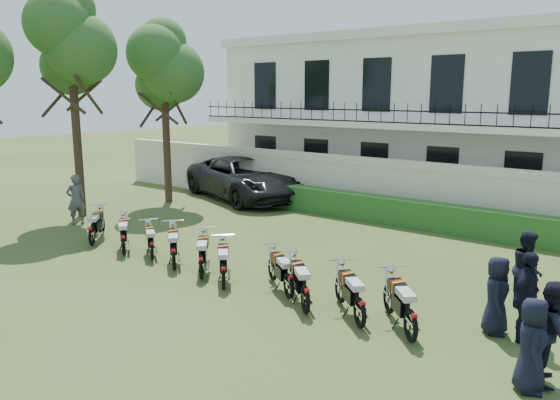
{
  "coord_description": "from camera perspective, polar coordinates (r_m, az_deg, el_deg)",
  "views": [
    {
      "loc": [
        9.5,
        -10.84,
        4.78
      ],
      "look_at": [
        -0.89,
        2.61,
        1.43
      ],
      "focal_mm": 35.0,
      "sensor_mm": 36.0,
      "label": 1
    }
  ],
  "objects": [
    {
      "name": "motorcycle_5",
      "position": [
        13.53,
        -5.94,
        -7.37
      ],
      "size": [
        1.43,
        1.49,
        1.08
      ],
      "rotation": [
        0.0,
        0.0,
        0.76
      ],
      "color": "black",
      "rests_on": "ground"
    },
    {
      "name": "motorcycle_3",
      "position": [
        15.13,
        -11.05,
        -5.44
      ],
      "size": [
        1.6,
        1.42,
        1.11
      ],
      "rotation": [
        0.0,
        0.0,
        0.85
      ],
      "color": "black",
      "rests_on": "ground"
    },
    {
      "name": "motorcycle_1",
      "position": [
        16.85,
        -16.06,
        -3.98
      ],
      "size": [
        1.65,
        1.31,
        1.1
      ],
      "rotation": [
        0.0,
        0.0,
        0.91
      ],
      "color": "black",
      "rests_on": "ground"
    },
    {
      "name": "motorcycle_4",
      "position": [
        14.31,
        -8.22,
        -6.35
      ],
      "size": [
        1.41,
        1.56,
        1.09
      ],
      "rotation": [
        0.0,
        0.0,
        0.73
      ],
      "color": "black",
      "rests_on": "ground"
    },
    {
      "name": "inspector",
      "position": [
        21.33,
        -20.56,
        0.03
      ],
      "size": [
        0.57,
        0.75,
        1.86
      ],
      "primitive_type": "imported",
      "rotation": [
        0.0,
        0.0,
        -1.77
      ],
      "color": "#58575C",
      "rests_on": "ground"
    },
    {
      "name": "motorcycle_7",
      "position": [
        12.05,
        2.67,
        -9.65
      ],
      "size": [
        1.55,
        1.43,
        1.1
      ],
      "rotation": [
        0.0,
        0.0,
        0.83
      ],
      "color": "black",
      "rests_on": "ground"
    },
    {
      "name": "perimeter_wall",
      "position": [
        21.4,
        10.77,
        1.25
      ],
      "size": [
        30.0,
        0.35,
        2.3
      ],
      "color": "beige",
      "rests_on": "ground"
    },
    {
      "name": "ground",
      "position": [
        15.18,
        -3.4,
        -7.22
      ],
      "size": [
        100.0,
        100.0,
        0.0
      ],
      "primitive_type": "plane",
      "color": "#384F1F",
      "rests_on": "ground"
    },
    {
      "name": "officer_1",
      "position": [
        10.34,
        26.63,
        -12.26
      ],
      "size": [
        0.81,
        0.96,
        1.76
      ],
      "primitive_type": "imported",
      "rotation": [
        0.0,
        0.0,
        1.76
      ],
      "color": "black",
      "rests_on": "ground"
    },
    {
      "name": "hedge",
      "position": [
        20.39,
        12.17,
        -1.22
      ],
      "size": [
        18.0,
        0.6,
        1.0
      ],
      "primitive_type": "cube",
      "color": "#244F1C",
      "rests_on": "ground"
    },
    {
      "name": "officer_4",
      "position": [
        13.68,
        24.42,
        -6.53
      ],
      "size": [
        0.79,
        0.94,
        1.72
      ],
      "primitive_type": "imported",
      "rotation": [
        0.0,
        0.0,
        1.75
      ],
      "color": "black",
      "rests_on": "ground"
    },
    {
      "name": "suv",
      "position": [
        24.91,
        -3.68,
        2.29
      ],
      "size": [
        7.54,
        5.28,
        1.91
      ],
      "primitive_type": "imported",
      "rotation": [
        0.0,
        0.0,
        1.23
      ],
      "color": "black",
      "rests_on": "ground"
    },
    {
      "name": "motorcycle_2",
      "position": [
        16.14,
        -13.27,
        -4.7
      ],
      "size": [
        1.53,
        1.12,
        0.99
      ],
      "rotation": [
        0.0,
        0.0,
        0.95
      ],
      "color": "black",
      "rests_on": "ground"
    },
    {
      "name": "tree_west_mid",
      "position": [
        22.43,
        -21.05,
        15.27
      ],
      "size": [
        3.4,
        3.2,
        8.82
      ],
      "color": "#473323",
      "rests_on": "ground"
    },
    {
      "name": "tree_west_near",
      "position": [
        24.35,
        -12.02,
        13.53
      ],
      "size": [
        3.4,
        3.2,
        7.9
      ],
      "color": "#473323",
      "rests_on": "ground"
    },
    {
      "name": "building",
      "position": [
        26.57,
        16.89,
        8.37
      ],
      "size": [
        20.4,
        9.6,
        7.4
      ],
      "color": "white",
      "rests_on": "ground"
    },
    {
      "name": "officer_0",
      "position": [
        9.94,
        24.81,
        -13.59
      ],
      "size": [
        0.73,
        0.9,
        1.59
      ],
      "primitive_type": "imported",
      "rotation": [
        0.0,
        0.0,
        1.9
      ],
      "color": "black",
      "rests_on": "ground"
    },
    {
      "name": "motorcycle_0",
      "position": [
        18.2,
        -19.08,
        -3.07
      ],
      "size": [
        1.44,
        1.53,
        1.09
      ],
      "rotation": [
        0.0,
        0.0,
        0.75
      ],
      "color": "black",
      "rests_on": "ground"
    },
    {
      "name": "motorcycle_8",
      "position": [
        11.47,
        8.35,
        -10.84
      ],
      "size": [
        1.57,
        1.42,
        1.1
      ],
      "rotation": [
        0.0,
        0.0,
        0.84
      ],
      "color": "black",
      "rests_on": "ground"
    },
    {
      "name": "officer_3",
      "position": [
        11.88,
        21.69,
        -9.24
      ],
      "size": [
        0.71,
        0.9,
        1.6
      ],
      "primitive_type": "imported",
      "rotation": [
        0.0,
        0.0,
        1.86
      ],
      "color": "black",
      "rests_on": "ground"
    },
    {
      "name": "officer_2",
      "position": [
        11.68,
        24.36,
        -9.25
      ],
      "size": [
        0.58,
        1.11,
        1.81
      ],
      "primitive_type": "imported",
      "rotation": [
        0.0,
        0.0,
        1.43
      ],
      "color": "black",
      "rests_on": "ground"
    },
    {
      "name": "motorcycle_9",
      "position": [
        11.04,
        13.53,
        -11.87
      ],
      "size": [
        1.5,
        1.58,
        1.13
      ],
      "rotation": [
        0.0,
        0.0,
        0.76
      ],
      "color": "black",
      "rests_on": "ground"
    },
    {
      "name": "motorcycle_6",
      "position": [
        12.88,
        0.91,
        -8.34
      ],
      "size": [
        1.63,
        1.18,
        1.05
      ],
      "rotation": [
        0.0,
        0.0,
        0.96
      ],
      "color": "black",
      "rests_on": "ground"
    }
  ]
}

